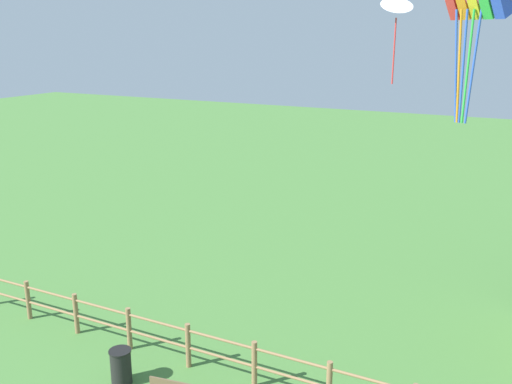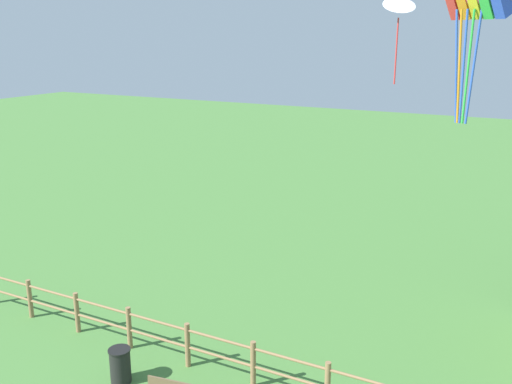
# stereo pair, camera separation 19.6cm
# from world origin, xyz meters

# --- Properties ---
(wooden_fence) EXTENTS (17.59, 0.14, 1.23)m
(wooden_fence) POSITION_xyz_m (0.00, 7.01, 0.69)
(wooden_fence) COLOR olive
(wooden_fence) RESTS_ON ground_plane
(trash_bin) EXTENTS (0.56, 0.56, 0.91)m
(trash_bin) POSITION_xyz_m (-2.06, 5.64, 0.46)
(trash_bin) COLOR black
(trash_bin) RESTS_ON ground_plane
(kite_white_delta) EXTENTS (1.35, 1.31, 2.78)m
(kite_white_delta) POSITION_xyz_m (2.02, 14.86, 9.27)
(kite_white_delta) COLOR white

